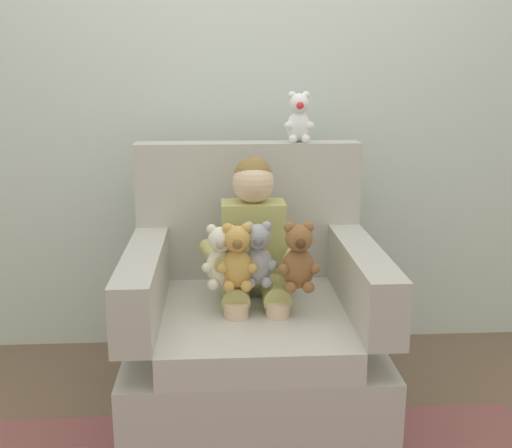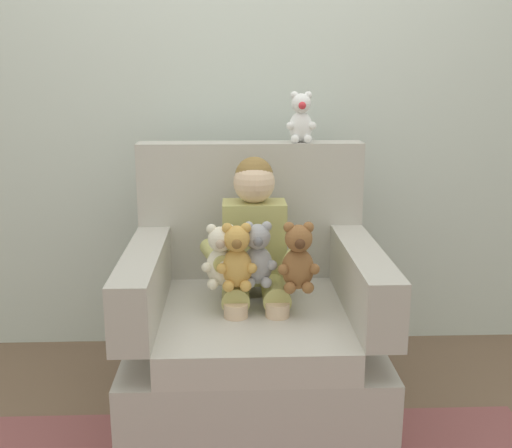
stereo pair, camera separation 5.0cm
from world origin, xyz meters
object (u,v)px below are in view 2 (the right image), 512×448
object	(u,v)px
armchair	(253,330)
plush_grey	(258,256)
plush_brown	(298,259)
seated_child	(255,250)
plush_honey	(237,258)
plush_cream	(221,258)
plush_white_on_backrest	(301,119)

from	to	relation	value
armchair	plush_grey	distance (m)	0.37
armchair	plush_brown	world-z (taller)	armchair
seated_child	plush_brown	world-z (taller)	seated_child
plush_grey	plush_honey	size ratio (longest dim) A/B	0.98
armchair	seated_child	size ratio (longest dim) A/B	1.31
plush_grey	plush_brown	distance (m)	0.16
plush_honey	plush_grey	bearing A→B (deg)	21.49
armchair	plush_honey	xyz separation A→B (m)	(-0.07, -0.14, 0.36)
plush_brown	plush_cream	distance (m)	0.30
plush_honey	plush_white_on_backrest	xyz separation A→B (m)	(0.29, 0.48, 0.48)
plush_grey	plush_brown	size ratio (longest dim) A/B	0.95
seated_child	plush_cream	size ratio (longest dim) A/B	3.33
plush_grey	plush_honey	bearing A→B (deg)	-170.70
seated_child	plush_white_on_backrest	xyz separation A→B (m)	(0.21, 0.31, 0.50)
plush_white_on_backrest	plush_cream	bearing A→B (deg)	-118.16
seated_child	plush_honey	world-z (taller)	seated_child
plush_grey	plush_honey	xyz separation A→B (m)	(-0.08, -0.04, 0.00)
armchair	plush_honey	distance (m)	0.39
seated_child	plush_cream	bearing A→B (deg)	-136.59
armchair	plush_white_on_backrest	xyz separation A→B (m)	(0.22, 0.34, 0.84)
plush_brown	plush_white_on_backrest	xyz separation A→B (m)	(0.06, 0.51, 0.48)
plush_grey	seated_child	bearing A→B (deg)	77.55
seated_child	plush_cream	xyz separation A→B (m)	(-0.14, -0.15, 0.01)
plush_honey	plush_cream	distance (m)	0.07
armchair	plush_cream	bearing A→B (deg)	-137.67
armchair	plush_white_on_backrest	distance (m)	0.93
plush_brown	armchair	bearing A→B (deg)	134.93
armchair	plush_honey	bearing A→B (deg)	-115.13
plush_cream	plush_white_on_backrest	bearing A→B (deg)	64.77
armchair	plush_brown	size ratio (longest dim) A/B	4.06
seated_child	plush_white_on_backrest	size ratio (longest dim) A/B	3.72
plush_grey	plush_cream	distance (m)	0.14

